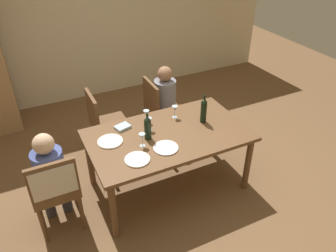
# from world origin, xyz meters

# --- Properties ---
(ground_plane) EXTENTS (10.00, 10.00, 0.00)m
(ground_plane) POSITION_xyz_m (0.00, 0.00, 0.00)
(ground_plane) COLOR brown
(rear_room_partition) EXTENTS (6.40, 0.12, 2.70)m
(rear_room_partition) POSITION_xyz_m (0.00, 2.70, 1.35)
(rear_room_partition) COLOR beige
(rear_room_partition) RESTS_ON ground_plane
(dining_table) EXTENTS (1.72, 1.00, 0.74)m
(dining_table) POSITION_xyz_m (0.00, 0.00, 0.66)
(dining_table) COLOR brown
(dining_table) RESTS_ON ground_plane
(chair_left_end) EXTENTS (0.44, 0.46, 0.92)m
(chair_left_end) POSITION_xyz_m (-1.24, -0.12, 0.59)
(chair_left_end) COLOR brown
(chair_left_end) RESTS_ON ground_plane
(chair_far_right) EXTENTS (0.44, 0.44, 0.92)m
(chair_far_right) POSITION_xyz_m (0.30, 0.88, 0.53)
(chair_far_right) COLOR brown
(chair_far_right) RESTS_ON ground_plane
(chair_far_left) EXTENTS (0.44, 0.44, 0.92)m
(chair_far_left) POSITION_xyz_m (-0.47, 0.88, 0.53)
(chair_far_left) COLOR brown
(chair_far_left) RESTS_ON ground_plane
(person_woman_host) EXTENTS (0.29, 0.33, 1.10)m
(person_woman_host) POSITION_xyz_m (-1.24, 0.03, 0.64)
(person_woman_host) COLOR #33333D
(person_woman_host) RESTS_ON ground_plane
(person_man_bearded) EXTENTS (0.33, 0.29, 1.10)m
(person_man_bearded) POSITION_xyz_m (0.41, 0.88, 0.64)
(person_man_bearded) COLOR #33333D
(person_man_bearded) RESTS_ON ground_plane
(wine_bottle_tall_green) EXTENTS (0.07, 0.07, 0.31)m
(wine_bottle_tall_green) POSITION_xyz_m (-0.23, 0.01, 0.87)
(wine_bottle_tall_green) COLOR black
(wine_bottle_tall_green) RESTS_ON dining_table
(wine_bottle_dark_red) EXTENTS (0.07, 0.07, 0.34)m
(wine_bottle_dark_red) POSITION_xyz_m (0.46, 0.04, 0.89)
(wine_bottle_dark_red) COLOR black
(wine_bottle_dark_red) RESTS_ON dining_table
(wine_glass_near_left) EXTENTS (0.07, 0.07, 0.15)m
(wine_glass_near_left) POSITION_xyz_m (-0.33, -0.08, 0.84)
(wine_glass_near_left) COLOR silver
(wine_glass_near_left) RESTS_ON dining_table
(wine_glass_centre) EXTENTS (0.07, 0.07, 0.15)m
(wine_glass_centre) POSITION_xyz_m (-0.11, 0.32, 0.84)
(wine_glass_centre) COLOR silver
(wine_glass_centre) RESTS_ON dining_table
(wine_glass_near_right) EXTENTS (0.07, 0.07, 0.15)m
(wine_glass_near_right) POSITION_xyz_m (-0.15, 0.16, 0.84)
(wine_glass_near_right) COLOR silver
(wine_glass_near_right) RESTS_ON dining_table
(wine_glass_far) EXTENTS (0.07, 0.07, 0.15)m
(wine_glass_far) POSITION_xyz_m (0.22, 0.27, 0.84)
(wine_glass_far) COLOR silver
(wine_glass_far) RESTS_ON dining_table
(dinner_plate_host) EXTENTS (0.25, 0.25, 0.01)m
(dinner_plate_host) POSITION_xyz_m (-0.46, -0.27, 0.74)
(dinner_plate_host) COLOR silver
(dinner_plate_host) RESTS_ON dining_table
(dinner_plate_guest_left) EXTENTS (0.26, 0.26, 0.01)m
(dinner_plate_guest_left) POSITION_xyz_m (-0.60, 0.13, 0.74)
(dinner_plate_guest_left) COLOR white
(dinner_plate_guest_left) RESTS_ON dining_table
(dinner_plate_guest_right) EXTENTS (0.25, 0.25, 0.01)m
(dinner_plate_guest_right) POSITION_xyz_m (-0.13, -0.22, 0.74)
(dinner_plate_guest_right) COLOR white
(dinner_plate_guest_right) RESTS_ON dining_table
(folded_napkin) EXTENTS (0.19, 0.16, 0.03)m
(folded_napkin) POSITION_xyz_m (-0.40, 0.32, 0.75)
(folded_napkin) COLOR #ADC6D6
(folded_napkin) RESTS_ON dining_table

